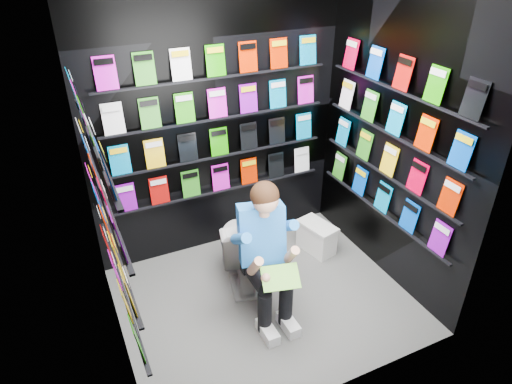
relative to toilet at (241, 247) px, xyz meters
name	(u,v)px	position (x,y,z in m)	size (l,w,h in m)	color
floor	(264,300)	(0.06, -0.34, -0.37)	(2.40, 2.40, 0.00)	#565653
wall_back	(217,122)	(0.06, 0.66, 0.93)	(2.40, 0.04, 2.60)	black
wall_front	(345,241)	(0.06, -1.34, 0.93)	(2.40, 0.04, 2.60)	black
wall_left	(97,204)	(-1.14, -0.34, 0.93)	(0.04, 2.00, 2.60)	black
wall_right	(395,140)	(1.26, -0.34, 0.93)	(0.04, 2.00, 2.60)	black
comics_back	(218,123)	(0.06, 0.63, 0.94)	(2.10, 0.06, 1.37)	#C7002A
comics_left	(102,202)	(-1.11, -0.34, 0.94)	(0.06, 1.70, 1.37)	#C7002A
comics_right	(393,140)	(1.23, -0.34, 0.94)	(0.06, 1.70, 1.37)	#C7002A
toilet	(241,247)	(0.00, 0.00, 0.00)	(0.42, 0.75, 0.73)	white
longbox	(316,238)	(0.85, 0.09, -0.23)	(0.20, 0.37, 0.28)	silver
longbox_lid	(318,226)	(0.85, 0.09, -0.07)	(0.22, 0.39, 0.03)	silver
reader	(260,234)	(0.00, -0.38, 0.38)	(0.49, 0.71, 1.31)	blue
held_comic	(281,277)	(0.00, -0.73, 0.21)	(0.28, 0.01, 0.20)	green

